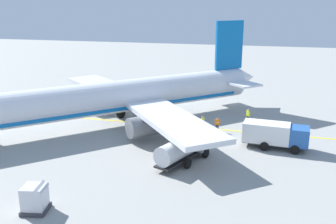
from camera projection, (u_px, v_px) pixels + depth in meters
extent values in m
cylinder|color=silver|center=(117.00, 97.00, 44.17)|extent=(28.26, 28.02, 3.80)
cone|color=silver|center=(245.00, 78.00, 53.50)|extent=(4.55, 4.55, 3.23)
cube|color=silver|center=(171.00, 119.00, 37.72)|extent=(15.42, 13.85, 0.50)
cylinder|color=slate|center=(143.00, 126.00, 39.46)|extent=(3.82, 3.81, 2.20)
cube|color=silver|center=(105.00, 86.00, 52.93)|extent=(13.75, 15.49, 0.50)
cylinder|color=slate|center=(100.00, 100.00, 50.11)|extent=(3.82, 3.81, 2.20)
cube|color=#0C66B2|center=(229.00, 45.00, 50.70)|extent=(3.38, 3.35, 6.50)
cube|color=silver|center=(228.00, 80.00, 52.01)|extent=(9.59, 9.64, 0.24)
cube|color=#0C66B2|center=(117.00, 105.00, 44.46)|extent=(25.57, 25.35, 0.36)
cylinder|color=black|center=(139.00, 125.00, 43.55)|extent=(1.03, 1.02, 1.10)
cylinder|color=gray|center=(138.00, 118.00, 43.33)|extent=(0.20, 0.20, 0.50)
cylinder|color=black|center=(121.00, 114.00, 47.87)|extent=(1.03, 1.02, 1.10)
cylinder|color=gray|center=(121.00, 108.00, 47.65)|extent=(0.20, 0.20, 0.50)
cube|color=silver|center=(198.00, 139.00, 36.06)|extent=(2.48, 2.71, 1.80)
cube|color=#192333|center=(202.00, 133.00, 36.62)|extent=(0.75, 1.75, 0.94)
cylinder|color=silver|center=(177.00, 150.00, 33.48)|extent=(5.01, 3.39, 1.80)
cube|color=#262628|center=(183.00, 157.00, 34.44)|extent=(6.82, 3.90, 0.16)
cylinder|color=black|center=(186.00, 148.00, 36.76)|extent=(0.94, 0.59, 0.90)
cylinder|color=black|center=(206.00, 153.00, 35.49)|extent=(0.94, 0.59, 0.90)
cylinder|color=black|center=(168.00, 158.00, 34.40)|extent=(0.94, 0.59, 0.90)
cylinder|color=black|center=(187.00, 164.00, 33.13)|extent=(0.94, 0.59, 0.90)
cube|color=#2659A5|center=(299.00, 136.00, 36.84)|extent=(2.32, 1.95, 1.80)
cube|color=#192333|center=(309.00, 134.00, 36.48)|extent=(1.85, 0.21, 0.94)
cube|color=white|center=(266.00, 132.00, 37.83)|extent=(2.52, 4.67, 1.96)
cube|color=#262628|center=(275.00, 143.00, 37.84)|extent=(1.99, 6.42, 0.16)
cylinder|color=black|center=(295.00, 142.00, 38.23)|extent=(0.34, 0.92, 0.90)
cylinder|color=black|center=(295.00, 150.00, 36.23)|extent=(0.34, 0.92, 0.90)
cylinder|color=black|center=(266.00, 139.00, 39.14)|extent=(0.34, 0.92, 0.90)
cylinder|color=black|center=(264.00, 146.00, 37.14)|extent=(0.34, 0.92, 0.90)
cube|color=#333338|center=(36.00, 209.00, 26.31)|extent=(2.01, 2.01, 0.30)
cube|color=silver|center=(35.00, 197.00, 26.05)|extent=(1.77, 1.77, 1.63)
cube|color=silver|center=(41.00, 188.00, 25.83)|extent=(1.62, 0.91, 0.56)
cylinder|color=#191E33|center=(248.00, 120.00, 45.84)|extent=(0.14, 0.14, 0.86)
cylinder|color=#191E33|center=(247.00, 119.00, 45.99)|extent=(0.14, 0.14, 0.86)
cube|color=#CCE519|center=(248.00, 113.00, 45.71)|extent=(0.46, 0.47, 0.65)
cube|color=silver|center=(248.00, 113.00, 45.70)|extent=(0.48, 0.48, 0.06)
sphere|color=tan|center=(248.00, 110.00, 45.59)|extent=(0.23, 0.23, 0.23)
cylinder|color=#CCE519|center=(250.00, 114.00, 45.48)|extent=(0.09, 0.09, 0.61)
cylinder|color=#CCE519|center=(247.00, 113.00, 45.92)|extent=(0.09, 0.09, 0.61)
cylinder|color=#191E33|center=(203.00, 127.00, 43.09)|extent=(0.14, 0.14, 0.84)
cylinder|color=#191E33|center=(202.00, 127.00, 42.96)|extent=(0.14, 0.14, 0.84)
cube|color=#CCE519|center=(202.00, 121.00, 42.82)|extent=(0.49, 0.40, 0.63)
cube|color=silver|center=(202.00, 121.00, 42.81)|extent=(0.51, 0.41, 0.06)
sphere|color=tan|center=(202.00, 117.00, 42.70)|extent=(0.23, 0.23, 0.23)
cylinder|color=#CCE519|center=(204.00, 120.00, 43.00)|extent=(0.09, 0.09, 0.60)
cylinder|color=#CCE519|center=(201.00, 121.00, 42.62)|extent=(0.09, 0.09, 0.60)
cylinder|color=#191E33|center=(218.00, 128.00, 42.74)|extent=(0.14, 0.14, 0.80)
cylinder|color=#191E33|center=(216.00, 128.00, 42.79)|extent=(0.14, 0.14, 0.80)
cube|color=orange|center=(217.00, 122.00, 42.57)|extent=(0.23, 0.44, 0.60)
cube|color=silver|center=(217.00, 122.00, 42.57)|extent=(0.24, 0.45, 0.06)
sphere|color=tan|center=(218.00, 119.00, 42.46)|extent=(0.22, 0.22, 0.22)
cylinder|color=orange|center=(220.00, 122.00, 42.50)|extent=(0.09, 0.09, 0.57)
cylinder|color=orange|center=(215.00, 122.00, 42.63)|extent=(0.09, 0.09, 0.57)
cube|color=yellow|center=(162.00, 125.00, 45.29)|extent=(0.30, 60.00, 0.01)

